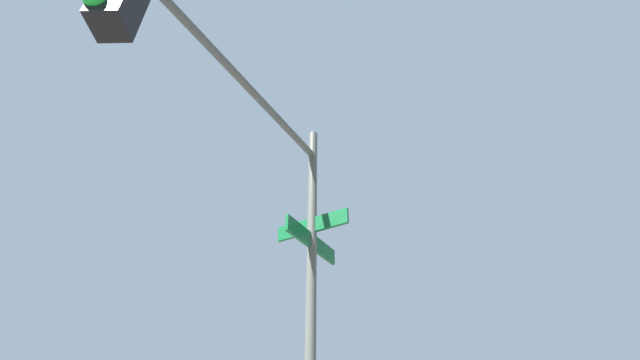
{
  "coord_description": "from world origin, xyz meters",
  "views": [
    {
      "loc": [
        -7.44,
        -2.11,
        1.06
      ],
      "look_at": [
        -7.35,
        -6.5,
        4.15
      ],
      "focal_mm": 23.02,
      "sensor_mm": 36.0,
      "label": 1
    }
  ],
  "objects": [
    {
      "name": "traffic_signal_near",
      "position": [
        -6.55,
        -5.32,
        3.55
      ],
      "size": [
        2.07,
        3.37,
        5.03
      ],
      "color": "#474C47",
      "rests_on": "ground_plane"
    }
  ]
}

